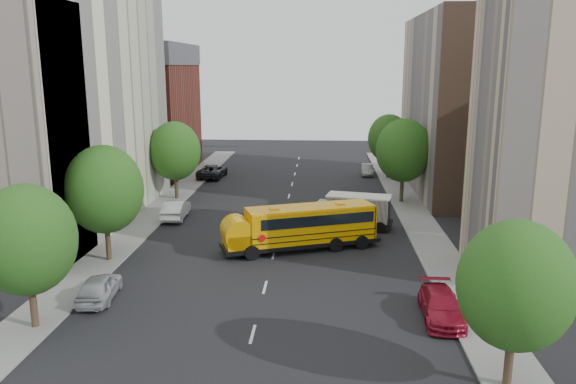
# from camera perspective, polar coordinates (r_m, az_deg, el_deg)

# --- Properties ---
(ground) EXTENTS (120.00, 120.00, 0.00)m
(ground) POSITION_cam_1_polar(r_m,az_deg,el_deg) (41.44, -1.23, -5.46)
(ground) COLOR black
(ground) RESTS_ON ground
(sidewalk_left) EXTENTS (3.00, 80.00, 0.12)m
(sidewalk_left) POSITION_cam_1_polar(r_m,az_deg,el_deg) (48.39, -14.45, -3.11)
(sidewalk_left) COLOR slate
(sidewalk_left) RESTS_ON ground
(sidewalk_right) EXTENTS (3.00, 80.00, 0.12)m
(sidewalk_right) POSITION_cam_1_polar(r_m,az_deg,el_deg) (46.79, 13.50, -3.60)
(sidewalk_right) COLOR slate
(sidewalk_right) RESTS_ON ground
(lane_markings) EXTENTS (0.15, 64.00, 0.01)m
(lane_markings) POSITION_cam_1_polar(r_m,az_deg,el_deg) (51.01, -0.31, -1.96)
(lane_markings) COLOR silver
(lane_markings) RESTS_ON ground
(building_left_cream) EXTENTS (10.00, 26.00, 20.00)m
(building_left_cream) POSITION_cam_1_polar(r_m,az_deg,el_deg) (50.09, -21.91, 8.47)
(building_left_cream) COLOR beige
(building_left_cream) RESTS_ON ground
(building_left_redbrick) EXTENTS (10.00, 15.00, 13.00)m
(building_left_redbrick) POSITION_cam_1_polar(r_m,az_deg,el_deg) (70.82, -14.11, 7.13)
(building_left_redbrick) COLOR maroon
(building_left_redbrick) RESTS_ON ground
(building_right_near) EXTENTS (10.00, 7.00, 17.00)m
(building_right_near) POSITION_cam_1_polar(r_m,az_deg,el_deg) (37.98, 26.36, 4.72)
(building_right_near) COLOR tan
(building_right_near) RESTS_ON ground
(building_right_far) EXTENTS (10.00, 22.00, 18.00)m
(building_right_far) POSITION_cam_1_polar(r_m,az_deg,el_deg) (61.16, 17.61, 8.45)
(building_right_far) COLOR tan
(building_right_far) RESTS_ON ground
(building_right_sidewall) EXTENTS (10.10, 0.30, 18.00)m
(building_right_sidewall) POSITION_cam_1_polar(r_m,az_deg,el_deg) (50.58, 20.58, 7.47)
(building_right_sidewall) COLOR brown
(building_right_sidewall) RESTS_ON ground
(street_tree_0) EXTENTS (4.80, 4.80, 7.41)m
(street_tree_0) POSITION_cam_1_polar(r_m,az_deg,el_deg) (30.17, -25.03, -4.44)
(street_tree_0) COLOR #38281C
(street_tree_0) RESTS_ON ground
(street_tree_1) EXTENTS (5.12, 5.12, 7.90)m
(street_tree_1) POSITION_cam_1_polar(r_m,az_deg,el_deg) (38.86, -18.16, 0.24)
(street_tree_1) COLOR #38281C
(street_tree_1) RESTS_ON ground
(street_tree_2) EXTENTS (4.99, 4.99, 7.71)m
(street_tree_2) POSITION_cam_1_polar(r_m,az_deg,el_deg) (55.72, -11.42, 4.11)
(street_tree_2) COLOR #38281C
(street_tree_2) RESTS_ON ground
(street_tree_3) EXTENTS (4.61, 4.61, 7.11)m
(street_tree_3) POSITION_cam_1_polar(r_m,az_deg,el_deg) (24.12, 22.15, -8.80)
(street_tree_3) COLOR #38281C
(street_tree_3) RESTS_ON ground
(street_tree_4) EXTENTS (5.25, 5.25, 8.10)m
(street_tree_4) POSITION_cam_1_polar(r_m,az_deg,el_deg) (54.36, 11.65, 4.15)
(street_tree_4) COLOR #38281C
(street_tree_4) RESTS_ON ground
(street_tree_5) EXTENTS (4.86, 4.86, 7.51)m
(street_tree_5) POSITION_cam_1_polar(r_m,az_deg,el_deg) (66.20, 10.21, 5.38)
(street_tree_5) COLOR #38281C
(street_tree_5) RESTS_ON ground
(school_bus) EXTENTS (11.55, 6.41, 3.22)m
(school_bus) POSITION_cam_1_polar(r_m,az_deg,el_deg) (40.07, 1.18, -3.41)
(school_bus) COLOR black
(school_bus) RESTS_ON ground
(safari_truck) EXTENTS (6.70, 3.59, 2.73)m
(safari_truck) POSITION_cam_1_polar(r_m,az_deg,el_deg) (45.90, 6.64, -1.86)
(safari_truck) COLOR black
(safari_truck) RESTS_ON ground
(parked_car_0) EXTENTS (2.18, 4.52, 1.49)m
(parked_car_0) POSITION_cam_1_polar(r_m,az_deg,el_deg) (33.74, -18.62, -9.14)
(parked_car_0) COLOR #A8A9AF
(parked_car_0) RESTS_ON ground
(parked_car_1) EXTENTS (1.95, 4.97, 1.61)m
(parked_car_1) POSITION_cam_1_polar(r_m,az_deg,el_deg) (49.36, -11.33, -1.75)
(parked_car_1) COLOR white
(parked_car_1) RESTS_ON ground
(parked_car_2) EXTENTS (3.07, 5.91, 1.59)m
(parked_car_2) POSITION_cam_1_polar(r_m,az_deg,el_deg) (66.76, -7.69, 2.13)
(parked_car_2) COLOR black
(parked_car_2) RESTS_ON ground
(parked_car_3) EXTENTS (2.18, 5.00, 1.43)m
(parked_car_3) POSITION_cam_1_polar(r_m,az_deg,el_deg) (30.81, 15.30, -11.09)
(parked_car_3) COLOR maroon
(parked_car_3) RESTS_ON ground
(parked_car_5) EXTENTS (1.56, 3.97, 1.29)m
(parked_car_5) POSITION_cam_1_polar(r_m,az_deg,el_deg) (68.57, 8.07, 2.27)
(parked_car_5) COLOR gray
(parked_car_5) RESTS_ON ground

